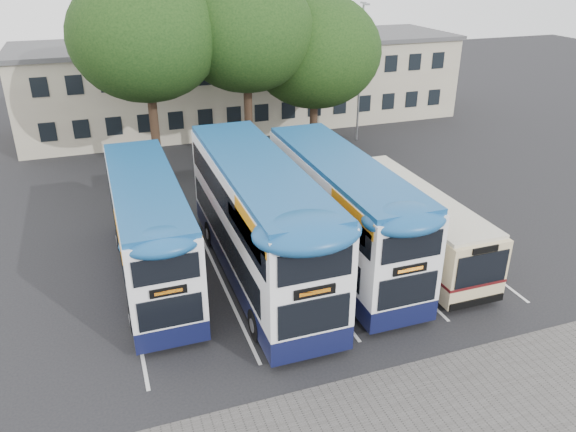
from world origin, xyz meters
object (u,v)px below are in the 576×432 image
(bus_dd_left, at_px, (149,226))
(bus_dd_mid, at_px, (258,216))
(bus_dd_right, at_px, (340,207))
(lamp_post, at_px, (361,66))
(tree_right, at_px, (315,51))
(bus_single, at_px, (410,218))
(tree_left, at_px, (145,37))
(tree_mid, at_px, (246,33))

(bus_dd_left, xyz_separation_m, bus_dd_mid, (4.02, -1.28, 0.34))
(bus_dd_right, bearing_deg, lamp_post, 61.65)
(lamp_post, distance_m, tree_right, 4.37)
(bus_dd_right, xyz_separation_m, bus_single, (3.16, -0.26, -0.87))
(tree_left, bearing_deg, lamp_post, 10.72)
(tree_mid, height_order, bus_dd_left, tree_mid)
(tree_left, distance_m, bus_dd_right, 14.82)
(tree_left, bearing_deg, bus_single, -54.90)
(lamp_post, relative_size, tree_left, 0.80)
(tree_right, relative_size, bus_dd_left, 0.97)
(tree_left, xyz_separation_m, tree_mid, (5.57, 0.30, -0.07))
(tree_right, distance_m, bus_single, 14.79)
(tree_left, bearing_deg, tree_mid, 3.05)
(tree_mid, relative_size, bus_dd_left, 1.10)
(tree_right, relative_size, bus_dd_mid, 0.85)
(tree_left, bearing_deg, bus_dd_mid, -79.69)
(bus_dd_right, bearing_deg, bus_dd_left, 170.94)
(bus_dd_right, bearing_deg, tree_mid, 91.11)
(tree_left, relative_size, bus_single, 1.18)
(tree_left, height_order, bus_dd_mid, tree_left)
(tree_right, xyz_separation_m, bus_dd_right, (-4.30, -13.68, -3.95))
(tree_right, height_order, bus_dd_right, tree_right)
(bus_dd_mid, bearing_deg, tree_right, 60.38)
(bus_dd_mid, bearing_deg, tree_mid, 75.74)
(bus_dd_left, bearing_deg, bus_single, -7.79)
(tree_left, distance_m, bus_dd_left, 12.72)
(bus_dd_mid, bearing_deg, lamp_post, 52.48)
(tree_mid, xyz_separation_m, bus_dd_mid, (-3.28, -12.89, -5.14))
(lamp_post, distance_m, bus_dd_right, 17.43)
(lamp_post, bearing_deg, tree_mid, -164.40)
(tree_left, xyz_separation_m, bus_dd_mid, (2.29, -12.60, -5.21))
(tree_left, xyz_separation_m, bus_single, (8.98, -12.78, -6.27))
(tree_mid, bearing_deg, lamp_post, 15.60)
(lamp_post, height_order, tree_right, tree_right)
(bus_dd_right, relative_size, bus_single, 1.13)
(tree_mid, relative_size, bus_single, 1.17)
(bus_dd_left, bearing_deg, tree_right, 46.48)
(tree_left, height_order, tree_right, tree_left)
(tree_left, relative_size, tree_right, 1.15)
(bus_dd_left, height_order, bus_dd_right, bus_dd_right)
(lamp_post, xyz_separation_m, tree_mid, (-8.43, -2.35, 2.73))
(tree_mid, height_order, tree_right, tree_mid)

